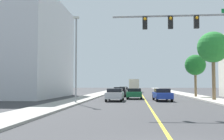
% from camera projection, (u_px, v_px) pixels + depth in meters
% --- Properties ---
extents(ground, '(192.00, 192.00, 0.00)m').
position_uv_depth(ground, '(142.00, 95.00, 49.20)').
color(ground, '#38383A').
extents(sidewalk_left, '(2.93, 168.00, 0.15)m').
position_uv_depth(sidewalk_left, '(99.00, 94.00, 49.89)').
color(sidewalk_left, '#9E9B93').
rests_on(sidewalk_left, ground).
extents(sidewalk_right, '(2.93, 168.00, 0.15)m').
position_uv_depth(sidewalk_right, '(186.00, 94.00, 48.51)').
color(sidewalk_right, '#B2ADA3').
rests_on(sidewalk_right, ground).
extents(lane_marking_center, '(0.16, 144.00, 0.01)m').
position_uv_depth(lane_marking_center, '(142.00, 95.00, 49.20)').
color(lane_marking_center, yellow).
rests_on(lane_marking_center, ground).
extents(building_left_near, '(14.63, 17.61, 14.13)m').
position_uv_depth(building_left_near, '(12.00, 50.00, 39.63)').
color(building_left_near, silver).
rests_on(building_left_near, ground).
extents(traffic_signal_mast, '(9.71, 0.36, 6.69)m').
position_uv_depth(traffic_signal_mast, '(211.00, 34.00, 17.38)').
color(traffic_signal_mast, gray).
rests_on(traffic_signal_mast, sidewalk_right).
extents(street_lamp, '(0.56, 0.28, 8.49)m').
position_uv_depth(street_lamp, '(76.00, 55.00, 26.29)').
color(street_lamp, gray).
rests_on(street_lamp, sidewalk_left).
extents(palm_mid, '(3.57, 3.57, 7.82)m').
position_uv_depth(palm_mid, '(213.00, 48.00, 30.66)').
color(palm_mid, brown).
rests_on(palm_mid, sidewalk_right).
extents(palm_far, '(2.95, 2.95, 6.02)m').
position_uv_depth(palm_far, '(195.00, 65.00, 38.29)').
color(palm_far, brown).
rests_on(palm_far, sidewalk_right).
extents(car_green, '(2.00, 4.24, 1.37)m').
position_uv_depth(car_green, '(134.00, 93.00, 34.69)').
color(car_green, '#196638').
rests_on(car_green, ground).
extents(car_yellow, '(1.90, 4.19, 1.40)m').
position_uv_depth(car_yellow, '(124.00, 90.00, 57.17)').
color(car_yellow, gold).
rests_on(car_yellow, ground).
extents(car_silver, '(1.92, 4.15, 1.43)m').
position_uv_depth(car_silver, '(115.00, 94.00, 30.22)').
color(car_silver, '#BCBCC1').
rests_on(car_silver, ground).
extents(car_white, '(1.95, 4.09, 1.38)m').
position_uv_depth(car_white, '(123.00, 91.00, 48.60)').
color(car_white, white).
rests_on(car_white, ground).
extents(car_blue, '(2.00, 4.53, 1.42)m').
position_uv_depth(car_blue, '(162.00, 94.00, 30.53)').
color(car_blue, '#1E389E').
rests_on(car_blue, ground).
extents(car_black, '(2.07, 4.39, 1.47)m').
position_uv_depth(car_black, '(120.00, 92.00, 41.06)').
color(car_black, black).
rests_on(car_black, ground).
extents(delivery_truck, '(2.44, 7.07, 3.15)m').
position_uv_depth(delivery_truck, '(134.00, 85.00, 66.34)').
color(delivery_truck, silver).
rests_on(delivery_truck, ground).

